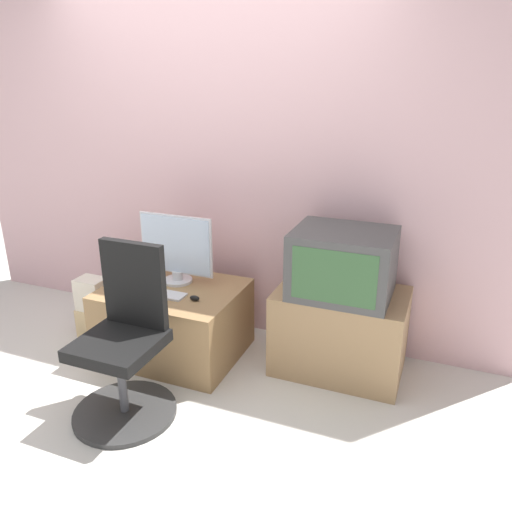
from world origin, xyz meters
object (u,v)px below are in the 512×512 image
object	(u,v)px
main_monitor	(176,249)
cardboard_box_lower	(95,322)
crt_tv	(343,263)
keyboard	(159,293)
mouse	(195,298)
office_chair	(125,350)

from	to	relation	value
main_monitor	cardboard_box_lower	bearing A→B (deg)	-170.10
crt_tv	cardboard_box_lower	distance (m)	1.93
keyboard	crt_tv	size ratio (longest dim) A/B	0.60
keyboard	mouse	distance (m)	0.27
keyboard	office_chair	world-z (taller)	office_chair
keyboard	office_chair	xyz separation A→B (m)	(0.11, -0.54, -0.10)
mouse	crt_tv	size ratio (longest dim) A/B	0.11
mouse	keyboard	bearing A→B (deg)	-179.86
main_monitor	cardboard_box_lower	size ratio (longest dim) A/B	2.40
crt_tv	cardboard_box_lower	world-z (taller)	crt_tv
crt_tv	mouse	bearing A→B (deg)	-160.22
crt_tv	office_chair	distance (m)	1.39
keyboard	crt_tv	distance (m)	1.22
main_monitor	cardboard_box_lower	xyz separation A→B (m)	(-0.67, -0.12, -0.63)
main_monitor	keyboard	size ratio (longest dim) A/B	1.47
mouse	cardboard_box_lower	size ratio (longest dim) A/B	0.30
crt_tv	cardboard_box_lower	size ratio (longest dim) A/B	2.69
mouse	main_monitor	bearing A→B (deg)	138.03
mouse	office_chair	size ratio (longest dim) A/B	0.07
main_monitor	mouse	bearing A→B (deg)	-41.97
cardboard_box_lower	mouse	bearing A→B (deg)	-7.02
keyboard	office_chair	size ratio (longest dim) A/B	0.37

